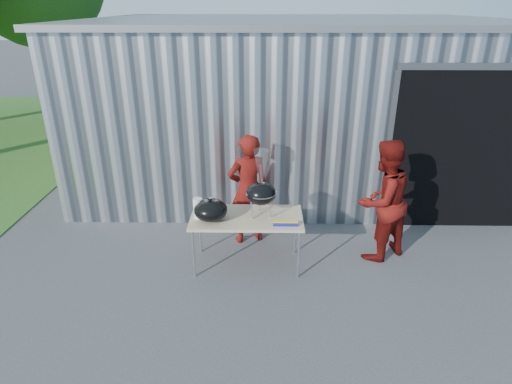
{
  "coord_description": "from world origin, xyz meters",
  "views": [
    {
      "loc": [
        0.13,
        -4.62,
        3.37
      ],
      "look_at": [
        0.04,
        0.62,
        1.05
      ],
      "focal_mm": 30.0,
      "sensor_mm": 36.0,
      "label": 1
    }
  ],
  "objects_px": {
    "kettle_grill": "(261,187)",
    "person_bystander": "(382,201)",
    "person_cook": "(248,190)",
    "folding_table": "(247,219)"
  },
  "relations": [
    {
      "from": "kettle_grill",
      "to": "person_bystander",
      "type": "xyz_separation_m",
      "value": [
        1.68,
        0.24,
        -0.3
      ]
    },
    {
      "from": "person_cook",
      "to": "person_bystander",
      "type": "relative_size",
      "value": 0.97
    },
    {
      "from": "kettle_grill",
      "to": "person_bystander",
      "type": "relative_size",
      "value": 0.53
    },
    {
      "from": "folding_table",
      "to": "kettle_grill",
      "type": "bearing_deg",
      "value": 7.44
    },
    {
      "from": "kettle_grill",
      "to": "person_cook",
      "type": "height_order",
      "value": "person_cook"
    },
    {
      "from": "kettle_grill",
      "to": "person_cook",
      "type": "xyz_separation_m",
      "value": [
        -0.19,
        0.65,
        -0.33
      ]
    },
    {
      "from": "person_cook",
      "to": "folding_table",
      "type": "bearing_deg",
      "value": 71.21
    },
    {
      "from": "folding_table",
      "to": "person_cook",
      "type": "bearing_deg",
      "value": 90.12
    },
    {
      "from": "person_cook",
      "to": "person_bystander",
      "type": "bearing_deg",
      "value": 148.54
    },
    {
      "from": "person_cook",
      "to": "person_bystander",
      "type": "height_order",
      "value": "person_bystander"
    }
  ]
}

